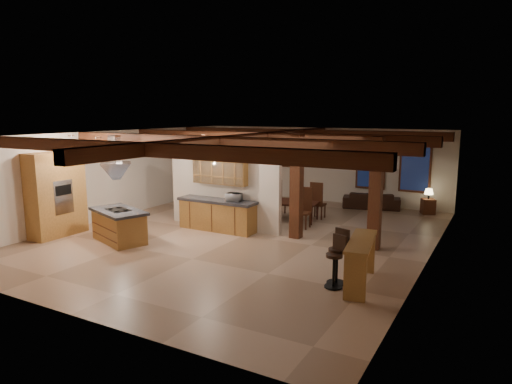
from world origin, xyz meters
TOP-DOWN VIEW (x-y plane):
  - ground at (0.00, 0.00)m, footprint 12.00×12.00m
  - room_walls at (0.00, 0.00)m, footprint 12.00×12.00m
  - ceiling_beams at (0.00, 0.00)m, footprint 10.00×12.00m
  - timber_posts at (2.50, 0.50)m, footprint 2.50×0.30m
  - partition_wall at (-1.00, 0.50)m, footprint 3.80×0.18m
  - pantry_cabinet at (-4.67, -2.60)m, footprint 0.67×1.60m
  - back_counter at (-1.00, 0.11)m, footprint 2.50×0.66m
  - upper_display_cabinet at (-1.00, 0.31)m, footprint 1.80×0.36m
  - range_hood at (-2.68, -2.20)m, footprint 1.10×1.10m
  - back_windows at (2.80, 5.93)m, footprint 2.70×0.07m
  - framed_art at (-1.50, 5.94)m, footprint 0.65×0.05m
  - recessed_cans at (-2.53, -1.93)m, footprint 3.16×2.46m
  - kitchen_island at (-2.68, -2.20)m, footprint 2.03×1.53m
  - dining_table at (0.37, 2.29)m, footprint 1.94×1.27m
  - sofa at (2.20, 5.50)m, footprint 2.17×1.26m
  - microwave at (-0.41, 0.11)m, footprint 0.46×0.34m
  - bar_counter at (4.03, -2.18)m, footprint 0.75×1.89m
  - side_table at (4.18, 5.51)m, footprint 0.57×0.57m
  - table_lamp at (4.18, 5.51)m, footprint 0.30×0.30m
  - bar_stool_a at (3.61, -2.51)m, footprint 0.40×0.41m
  - bar_stool_b at (3.59, -2.28)m, footprint 0.42×0.43m
  - dining_chairs at (0.37, 2.29)m, footprint 1.96×1.96m

SIDE VIEW (x-z plane):
  - ground at x=0.00m, z-range 0.00..0.00m
  - side_table at x=4.18m, z-range 0.00..0.53m
  - sofa at x=2.20m, z-range 0.00..0.60m
  - dining_table at x=0.37m, z-range 0.00..0.64m
  - kitchen_island at x=-2.68m, z-range 0.00..0.90m
  - back_counter at x=-1.00m, z-range 0.01..0.95m
  - bar_stool_a at x=3.61m, z-range 0.01..1.08m
  - bar_stool_b at x=3.59m, z-range 0.01..1.15m
  - dining_chairs at x=0.37m, z-range 0.01..1.25m
  - bar_counter at x=4.03m, z-range 0.17..1.13m
  - table_lamp at x=4.18m, z-range 0.61..0.96m
  - microwave at x=-0.41m, z-range 0.94..1.18m
  - partition_wall at x=-1.00m, z-range 0.00..2.20m
  - pantry_cabinet at x=-4.67m, z-range 0.00..2.40m
  - back_windows at x=2.80m, z-range 0.65..2.35m
  - framed_art at x=-1.50m, z-range 1.27..2.12m
  - timber_posts at x=2.50m, z-range 0.31..3.21m
  - room_walls at x=0.00m, z-range -4.22..7.78m
  - range_hood at x=-2.68m, z-range 1.08..2.48m
  - upper_display_cabinet at x=-1.00m, z-range 1.37..2.33m
  - ceiling_beams at x=0.00m, z-range 2.62..2.90m
  - recessed_cans at x=-2.53m, z-range 2.85..2.89m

